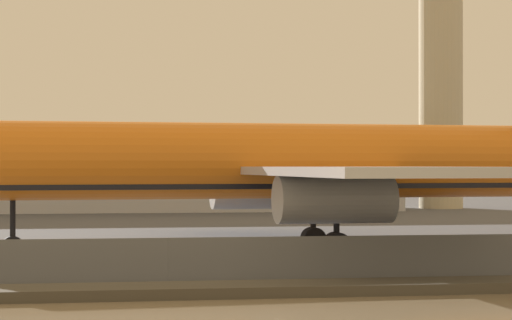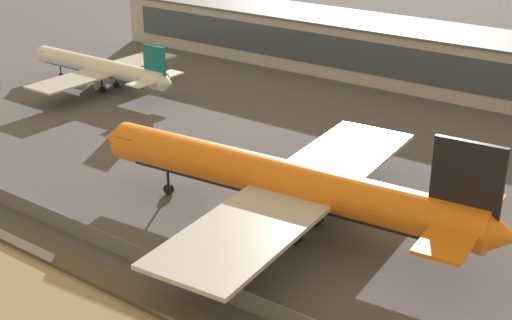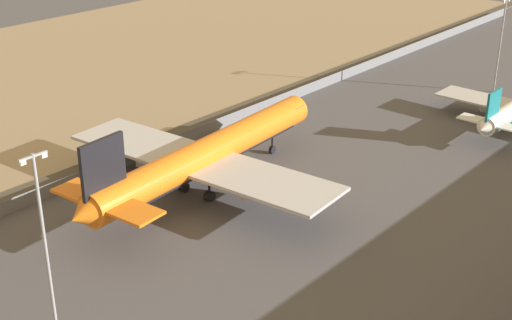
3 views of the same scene
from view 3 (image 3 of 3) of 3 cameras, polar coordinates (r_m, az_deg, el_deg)
ground_plane at (r=117.73m, az=-0.99°, el=-0.88°), size 500.00×500.00×0.00m
waterfront_lagoon at (r=170.50m, az=-19.13°, el=5.78°), size 320.00×98.00×0.01m
shoreline_seawall at (r=131.12m, az=-7.67°, el=1.70°), size 320.00×3.00×0.50m
perimeter_fence at (r=127.66m, az=-6.35°, el=1.57°), size 280.00×0.10×2.26m
cargo_jet_orange at (r=109.24m, az=-4.01°, el=0.38°), size 54.41×47.04×15.40m
baggage_tug at (r=119.89m, az=-8.76°, el=-0.27°), size 2.55×3.55×1.80m
apron_light_mast_apron_west at (r=161.13m, az=18.98°, el=9.03°), size 3.20×0.40×20.26m
apron_light_mast_apron_east at (r=77.12m, az=-16.57°, el=-6.08°), size 3.20×0.40×21.80m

